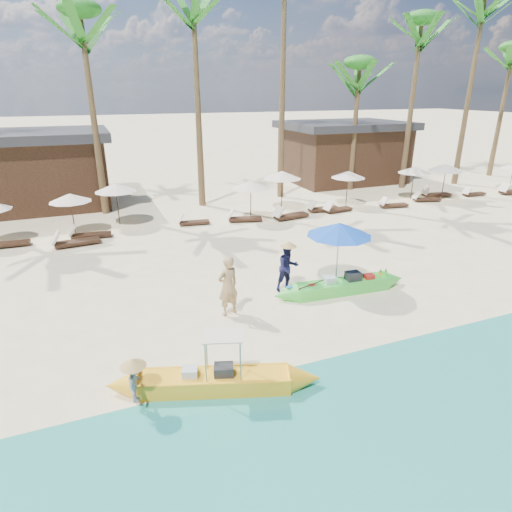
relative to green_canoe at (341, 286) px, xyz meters
name	(u,v)px	position (x,y,z in m)	size (l,w,h in m)	color
ground	(254,321)	(-3.48, -0.73, -0.23)	(240.00, 240.00, 0.00)	#F7ECB7
wet_sand_strip	(345,439)	(-3.48, -5.73, -0.23)	(240.00, 4.50, 0.01)	tan
green_canoe	(341,286)	(0.00, 0.00, 0.00)	(5.43, 0.95, 0.69)	green
yellow_canoe	(214,381)	(-5.45, -3.32, 0.00)	(5.35, 2.06, 1.43)	yellow
tourist	(228,286)	(-4.04, -0.04, 0.72)	(0.69, 0.45, 1.90)	tan
vendor_green	(288,268)	(-1.62, 0.85, 0.60)	(0.81, 0.63, 1.66)	#16163E
vendor_yellow	(135,382)	(-7.18, -3.28, 0.42)	(0.61, 0.35, 0.95)	gray
blue_umbrella	(339,229)	(0.03, 0.41, 1.89)	(2.19, 2.19, 2.35)	#99999E
resort_parasol_4	(70,198)	(-8.43, 10.11, 1.55)	(1.92, 1.92, 1.98)	#3C2618
lounger_4_left	(5,243)	(-11.29, 9.25, -0.03)	(1.79, 0.58, 0.60)	#3C2618
lounger_4_right	(73,241)	(-8.50, 8.33, -0.01)	(2.03, 0.80, 0.67)	#3C2618
resort_parasol_5	(115,187)	(-6.32, 10.97, 1.69)	(2.07, 2.07, 2.13)	#3C2618
lounger_5_left	(88,234)	(-7.86, 9.21, -0.02)	(1.88, 0.69, 0.63)	#3C2618
resort_parasol_6	(251,185)	(0.23, 9.22, 1.67)	(2.05, 2.05, 2.11)	#3C2618
lounger_6_left	(192,221)	(-2.88, 9.54, -0.05)	(1.67, 0.72, 0.55)	#3C2618
lounger_6_right	(243,218)	(-0.27, 9.13, -0.03)	(1.89, 1.02, 0.61)	#3C2618
resort_parasol_7	(282,175)	(2.63, 10.55, 1.78)	(2.17, 2.17, 2.23)	#3C2618
lounger_7_left	(289,215)	(2.20, 8.66, -0.01)	(2.05, 0.86, 0.67)	#3C2618
lounger_7_right	(322,208)	(4.58, 9.35, -0.02)	(1.88, 0.66, 0.63)	#3C2618
resort_parasol_8	(348,174)	(6.62, 10.02, 1.62)	(2.00, 2.00, 2.06)	#3C2618
lounger_8_left	(336,209)	(5.29, 8.93, -0.04)	(1.78, 0.71, 0.59)	#3C2618
resort_parasol_9	(414,170)	(11.36, 9.94, 1.60)	(1.98, 1.98, 2.03)	#3C2618
lounger_9_left	(392,204)	(8.88, 8.62, -0.04)	(1.76, 0.78, 0.58)	#3C2618
lounger_9_right	(425,198)	(11.70, 9.06, -0.04)	(1.79, 0.98, 0.58)	#3C2618
resort_parasol_10	(446,168)	(13.11, 9.17, 1.76)	(2.14, 2.14, 2.21)	#3C2618
lounger_10_left	(435,194)	(13.12, 9.78, -0.01)	(1.98, 0.87, 0.65)	#3C2618
lounger_10_right	(473,193)	(15.67, 9.10, -0.05)	(1.63, 0.54, 0.55)	#3C2618
lounger_11_left	(512,191)	(18.47, 8.57, -0.01)	(2.03, 0.71, 0.68)	#3C2618
palm_3	(84,43)	(-6.84, 13.54, 8.34)	(2.08, 2.08, 10.52)	brown
palm_4	(194,28)	(-1.34, 13.28, 9.22)	(2.08, 2.08, 11.70)	brown
palm_5	(284,6)	(3.96, 13.65, 10.59)	(2.08, 2.08, 13.60)	brown
palm_6	(359,80)	(9.35, 13.79, 6.82)	(2.08, 2.08, 8.51)	brown
palm_7	(419,47)	(13.08, 12.95, 8.76)	(2.08, 2.08, 11.08)	brown
palm_8	(480,29)	(17.59, 12.60, 9.95)	(2.08, 2.08, 12.70)	brown
palm_9	(510,67)	(22.73, 14.07, 7.82)	(2.08, 2.08, 9.82)	brown
pavilion_west	(13,170)	(-11.48, 16.77, 1.96)	(10.80, 6.60, 4.30)	#3C2618
pavilion_east	(343,151)	(10.52, 16.77, 1.96)	(8.80, 6.60, 4.30)	#3C2618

